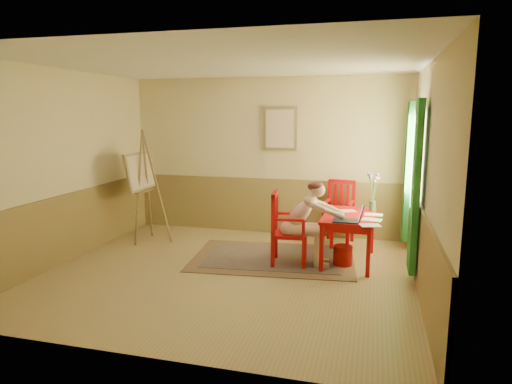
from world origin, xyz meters
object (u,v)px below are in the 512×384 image
(chair_back, at_px, (339,212))
(easel, at_px, (142,176))
(table, at_px, (349,220))
(laptop, at_px, (351,218))
(chair_left, at_px, (286,229))
(figure, at_px, (306,219))

(chair_back, distance_m, easel, 3.38)
(table, distance_m, laptop, 0.47)
(chair_left, relative_size, laptop, 2.53)
(table, relative_size, easel, 0.64)
(table, relative_size, chair_back, 1.16)
(table, bearing_deg, easel, 175.72)
(chair_left, distance_m, laptop, 0.96)
(easel, bearing_deg, laptop, -11.41)
(easel, bearing_deg, chair_back, 12.78)
(chair_left, relative_size, figure, 0.86)
(chair_left, bearing_deg, chair_back, 63.45)
(chair_left, distance_m, easel, 2.72)
(laptop, bearing_deg, easel, 168.59)
(chair_back, relative_size, easel, 0.55)
(chair_back, bearing_deg, easel, -167.22)
(chair_left, distance_m, figure, 0.32)
(figure, bearing_deg, table, 27.53)
(chair_back, distance_m, figure, 1.36)
(chair_back, xyz_separation_m, laptop, (0.26, -1.44, 0.24))
(table, relative_size, laptop, 2.92)
(laptop, bearing_deg, chair_left, 172.08)
(chair_left, xyz_separation_m, figure, (0.28, 0.01, 0.15))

